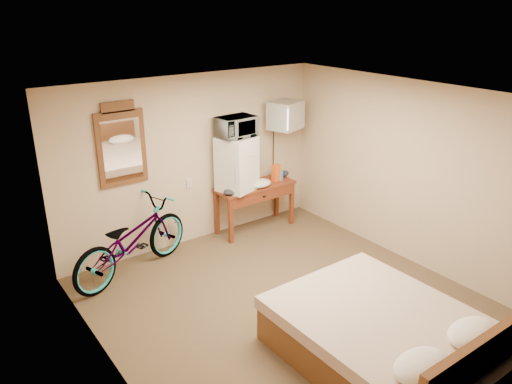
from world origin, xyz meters
TOP-DOWN VIEW (x-y plane):
  - room at (-0.00, 0.00)m, footprint 4.60×4.64m
  - desk at (0.94, 2.00)m, footprint 1.28×0.50m
  - mini_fridge at (0.60, 2.03)m, footprint 0.63×0.62m
  - microwave at (0.60, 2.03)m, footprint 0.57×0.41m
  - snack_bag at (1.32, 1.99)m, footprint 0.14×0.10m
  - blue_cup at (1.41, 1.99)m, footprint 0.09×0.09m
  - cloth_cream at (0.94, 1.92)m, footprint 0.38×0.29m
  - cloth_dark_a at (0.41, 1.91)m, footprint 0.24×0.18m
  - cloth_dark_b at (1.55, 2.10)m, footprint 0.20×0.17m
  - crt_television at (1.51, 2.02)m, footprint 0.60×0.65m
  - wall_mirror at (-1.05, 2.27)m, footprint 0.66×0.04m
  - bicycle at (-1.20, 1.86)m, footprint 2.00×1.24m
  - bed at (0.14, -1.37)m, footprint 1.68×2.21m

SIDE VIEW (x-z plane):
  - bed at x=0.14m, z-range -0.16..0.74m
  - bicycle at x=-1.20m, z-range 0.00..0.99m
  - desk at x=0.94m, z-range 0.25..1.00m
  - cloth_dark_a at x=0.41m, z-range 0.75..0.84m
  - cloth_dark_b at x=1.55m, z-range 0.75..0.84m
  - cloth_cream at x=0.94m, z-range 0.75..0.87m
  - blue_cup at x=1.41m, z-range 0.75..0.90m
  - snack_bag at x=1.32m, z-range 0.75..1.02m
  - mini_fridge at x=0.60m, z-range 0.75..1.57m
  - room at x=0.00m, z-range 0.00..2.50m
  - wall_mirror at x=-1.05m, z-range 1.10..2.23m
  - microwave at x=0.60m, z-range 1.57..1.88m
  - crt_television at x=1.51m, z-range 1.57..1.99m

